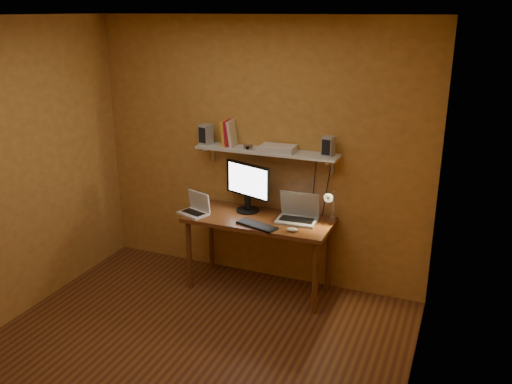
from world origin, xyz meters
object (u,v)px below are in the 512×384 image
at_px(laptop, 298,213).
at_px(router, 278,148).
at_px(desk_lamp, 331,202).
at_px(speaker_right, 328,146).
at_px(speaker_left, 206,134).
at_px(shelf_camera, 248,147).
at_px(keyboard, 257,225).
at_px(monitor, 248,185).
at_px(mouse, 292,230).
at_px(wall_shelf, 267,152).
at_px(desk, 259,226).
at_px(netbook, 196,208).

bearing_deg(laptop, router, 157.23).
xyz_separation_m(desk_lamp, speaker_right, (-0.06, 0.07, 0.51)).
distance_m(speaker_left, shelf_camera, 0.49).
relative_size(speaker_left, router, 0.59).
relative_size(keyboard, desk_lamp, 1.06).
bearing_deg(desk_lamp, laptop, -173.89).
bearing_deg(speaker_left, monitor, 8.85).
height_order(laptop, speaker_left, speaker_left).
bearing_deg(mouse, wall_shelf, 131.29).
bearing_deg(keyboard, laptop, 61.66).
distance_m(speaker_right, shelf_camera, 0.76).
distance_m(desk, desk_lamp, 0.73).
bearing_deg(shelf_camera, mouse, -28.95).
height_order(netbook, desk_lamp, desk_lamp).
bearing_deg(desk_lamp, monitor, 179.31).
bearing_deg(desk_lamp, shelf_camera, -179.43).
distance_m(speaker_left, speaker_right, 1.24).
xyz_separation_m(keyboard, speaker_left, (-0.70, 0.39, 0.71)).
xyz_separation_m(laptop, router, (-0.24, 0.09, 0.58)).
distance_m(netbook, mouse, 1.02).
bearing_deg(netbook, keyboard, 12.42).
height_order(wall_shelf, laptop, wall_shelf).
bearing_deg(desk_lamp, speaker_left, 177.21).
height_order(speaker_right, router, speaker_right).
relative_size(wall_shelf, netbook, 4.25).
relative_size(wall_shelf, mouse, 14.25).
distance_m(monitor, router, 0.48).
bearing_deg(keyboard, wall_shelf, 116.10).
xyz_separation_m(desk, netbook, (-0.62, -0.11, 0.14)).
xyz_separation_m(monitor, mouse, (0.57, -0.33, -0.25)).
xyz_separation_m(desk, speaker_left, (-0.64, 0.19, 0.81)).
relative_size(desk, wall_shelf, 1.00).
bearing_deg(desk_lamp, wall_shelf, 174.12).
bearing_deg(desk, netbook, -169.55).
distance_m(desk_lamp, router, 0.70).
distance_m(laptop, shelf_camera, 0.78).
bearing_deg(shelf_camera, speaker_left, 171.58).
bearing_deg(desk, mouse, -25.40).
xyz_separation_m(mouse, speaker_right, (0.20, 0.39, 0.70)).
relative_size(netbook, desk_lamp, 0.88).
distance_m(desk, speaker_left, 1.05).
xyz_separation_m(speaker_left, shelf_camera, (0.48, -0.07, -0.07)).
distance_m(monitor, keyboard, 0.49).
bearing_deg(shelf_camera, desk, -36.97).
relative_size(wall_shelf, keyboard, 3.51).
bearing_deg(mouse, desk_lamp, 45.48).
xyz_separation_m(mouse, router, (-0.28, 0.37, 0.63)).
bearing_deg(keyboard, shelf_camera, 141.75).
relative_size(mouse, desk_lamp, 0.26).
height_order(desk, netbook, netbook).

